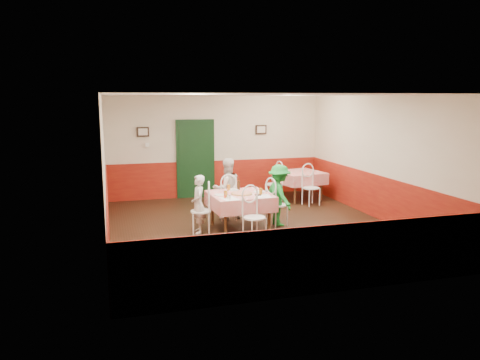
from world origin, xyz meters
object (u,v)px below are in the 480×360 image
object	(u,v)px
diner_left	(198,204)
glass_b	(261,191)
main_table	(240,211)
chair_left	(201,211)
second_table	(300,186)
pizza	(242,194)
chair_near	(254,218)
chair_second_b	(311,188)
glass_c	(229,188)
wallet	(258,195)
chair_right	(277,205)
diner_right	(279,195)
beer_bottle	(239,185)
glass_a	(226,194)
diner_far	(227,189)
chair_second_a	(274,184)
chair_far	(228,200)

from	to	relation	value
diner_left	glass_b	bearing A→B (deg)	88.83
main_table	chair_left	world-z (taller)	chair_left
second_table	chair_left	world-z (taller)	chair_left
pizza	chair_near	bearing A→B (deg)	-87.42
chair_second_b	glass_c	distance (m)	2.83
wallet	chair_right	bearing A→B (deg)	28.26
chair_left	diner_right	size ratio (longest dim) A/B	0.68
second_table	chair_near	distance (m)	3.97
chair_second_b	beer_bottle	size ratio (longest dim) A/B	3.94
glass_c	diner_right	distance (m)	1.11
chair_right	glass_b	bearing A→B (deg)	101.03
glass_c	beer_bottle	bearing A→B (deg)	4.89
glass_a	wallet	xyz separation A→B (m)	(0.68, -0.01, -0.06)
glass_b	diner_far	world-z (taller)	diner_far
chair_near	chair_second_a	xyz separation A→B (m)	(1.57, 3.23, 0.00)
chair_left	chair_far	xyz separation A→B (m)	(0.80, 0.90, 0.00)
chair_right	diner_far	xyz separation A→B (m)	(-0.90, 0.85, 0.25)
chair_right	wallet	bearing A→B (deg)	104.12
chair_left	chair_far	bearing A→B (deg)	148.99
chair_right	diner_left	bearing A→B (deg)	75.86
glass_c	glass_b	bearing A→B (deg)	-47.96
glass_a	diner_left	world-z (taller)	diner_left
second_table	diner_left	size ratio (longest dim) A/B	0.93
chair_right	diner_right	size ratio (longest dim) A/B	0.68
chair_near	glass_c	distance (m)	1.31
pizza	chair_second_b	bearing A→B (deg)	35.83
chair_right	diner_right	world-z (taller)	diner_right
chair_second_b	diner_left	xyz separation A→B (m)	(-3.27, -1.68, 0.15)
chair_second_a	chair_right	bearing A→B (deg)	-28.81
main_table	chair_far	distance (m)	0.85
pizza	glass_a	size ratio (longest dim) A/B	3.22
main_table	diner_far	xyz separation A→B (m)	(-0.05, 0.90, 0.32)
main_table	diner_left	size ratio (longest dim) A/B	1.02
glass_b	glass_c	distance (m)	0.80
chair_right	chair_second_b	bearing A→B (deg)	-61.48
second_table	diner_far	size ratio (longest dim) A/B	0.80
chair_near	diner_left	world-z (taller)	diner_left
main_table	glass_a	xyz separation A→B (m)	(-0.38, -0.28, 0.45)
pizza	diner_right	world-z (taller)	diner_right
chair_second_a	beer_bottle	xyz separation A→B (m)	(-1.54, -1.96, 0.42)
beer_bottle	diner_far	bearing A→B (deg)	105.92
diner_far	diner_right	xyz separation A→B (m)	(0.95, -0.85, -0.03)
glass_b	wallet	bearing A→B (deg)	-135.68
pizza	wallet	bearing A→B (deg)	-36.88
glass_a	wallet	world-z (taller)	glass_a
glass_a	chair_second_b	bearing A→B (deg)	34.70
chair_right	diner_left	distance (m)	1.76
beer_bottle	diner_right	world-z (taller)	diner_right
glass_a	diner_left	bearing A→B (deg)	156.32
second_table	main_table	bearing A→B (deg)	-134.93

